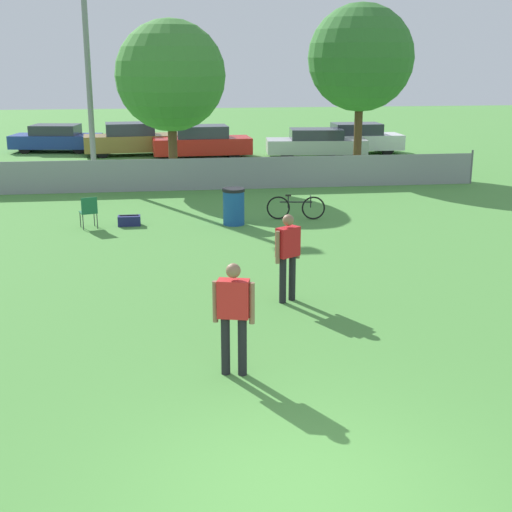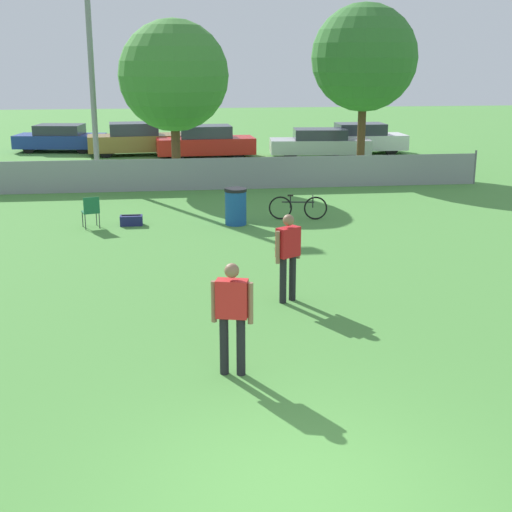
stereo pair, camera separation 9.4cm
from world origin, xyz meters
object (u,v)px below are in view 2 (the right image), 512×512
folding_chair_sideline (91,210)px  parked_car_silver (320,143)px  gear_bag_sideline (131,220)px  parked_car_blue (60,138)px  parked_car_white (360,139)px  light_pole (90,42)px  bicycle_sideline (298,208)px  parked_car_tan (134,140)px  parked_car_red (205,142)px  tree_near_pole (174,76)px  tree_far_right (364,58)px  frisbee_disc (223,287)px  player_thrower_red (232,311)px  player_defender_red (288,251)px  trash_bin (236,206)px

folding_chair_sideline → parked_car_silver: 15.97m
gear_bag_sideline → parked_car_blue: (-4.05, 16.61, 0.50)m
parked_car_blue → parked_car_silver: bearing=-8.0°
parked_car_silver → parked_car_white: (2.19, 1.08, 0.05)m
parked_car_blue → light_pole: bearing=-65.9°
bicycle_sideline → parked_car_tan: parked_car_tan is taller
parked_car_blue → parked_car_red: parked_car_red is taller
tree_near_pole → gear_bag_sideline: (-1.37, -6.71, -3.66)m
light_pole → tree_near_pole: size_ratio=1.46×
tree_far_right → folding_chair_sideline: bearing=-138.2°
frisbee_disc → light_pole: bearing=105.2°
tree_far_right → folding_chair_sideline: 13.70m
bicycle_sideline → parked_car_red: 13.55m
tree_far_right → parked_car_red: tree_far_right is taller
frisbee_disc → tree_far_right: bearing=64.8°
tree_near_pole → player_thrower_red: size_ratio=3.46×
gear_bag_sideline → parked_car_white: (10.23, 14.00, 0.56)m
tree_near_pole → parked_car_red: (1.46, 6.86, -3.11)m
parked_car_silver → parked_car_tan: bearing=172.8°
light_pole → frisbee_disc: size_ratio=33.54×
light_pole → folding_chair_sideline: bearing=-86.5°
light_pole → bicycle_sideline: 10.35m
parked_car_red → folding_chair_sideline: bearing=-108.6°
bicycle_sideline → parked_car_white: 14.95m
parked_car_white → gear_bag_sideline: bearing=-126.1°
bicycle_sideline → parked_car_red: (-1.81, 13.43, 0.35)m
player_defender_red → frisbee_disc: 1.78m
frisbee_disc → parked_car_blue: 23.21m
gear_bag_sideline → parked_car_silver: bearing=58.1°
folding_chair_sideline → parked_car_silver: bearing=-141.4°
player_thrower_red → parked_car_tan: size_ratio=0.38×
bicycle_sideline → parked_car_red: bearing=106.7°
gear_bag_sideline → parked_car_blue: bearing=103.7°
player_thrower_red → parked_car_blue: (-5.88, 26.42, -0.33)m
parked_car_tan → tree_far_right: bearing=-39.2°
tree_near_pole → parked_car_red: bearing=78.0°
player_defender_red → parked_car_red: player_defender_red is taller
parked_car_white → tree_near_pole: bearing=-140.5°
player_thrower_red → parked_car_red: 23.40m
gear_bag_sideline → parked_car_red: 13.87m
gear_bag_sideline → frisbee_disc: bearing=-70.7°
folding_chair_sideline → bicycle_sideline: 5.69m
tree_near_pole → bicycle_sideline: tree_near_pole is taller
light_pole → frisbee_disc: (3.51, -12.86, -4.94)m
bicycle_sideline → parked_car_white: parked_car_white is taller
tree_far_right → gear_bag_sideline: 12.94m
light_pole → tree_near_pole: (2.86, -0.38, -1.15)m
frisbee_disc → parked_car_blue: (-6.08, 22.39, 0.63)m
tree_far_right → parked_car_tan: tree_far_right is taller
folding_chair_sideline → trash_bin: bearing=162.7°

